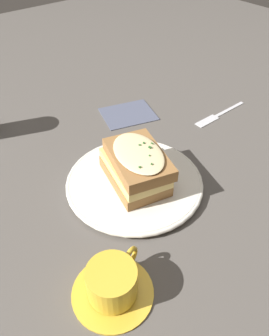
# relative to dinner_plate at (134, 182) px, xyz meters

# --- Properties ---
(ground_plane) EXTENTS (2.40, 2.40, 0.00)m
(ground_plane) POSITION_rel_dinner_plate_xyz_m (0.03, 0.03, -0.01)
(ground_plane) COLOR #514C47
(dinner_plate) EXTENTS (0.27, 0.27, 0.02)m
(dinner_plate) POSITION_rel_dinner_plate_xyz_m (0.00, 0.00, 0.00)
(dinner_plate) COLOR silver
(dinner_plate) RESTS_ON ground_plane
(sandwich) EXTENTS (0.13, 0.17, 0.08)m
(sandwich) POSITION_rel_dinner_plate_xyz_m (0.00, -0.00, 0.04)
(sandwich) COLOR olive
(sandwich) RESTS_ON dinner_plate
(teacup_with_saucer) EXTENTS (0.12, 0.12, 0.06)m
(teacup_with_saucer) POSITION_rel_dinner_plate_xyz_m (-0.17, -0.16, 0.02)
(teacup_with_saucer) COLOR gold
(teacup_with_saucer) RESTS_ON ground_plane
(fork) EXTENTS (0.18, 0.02, 0.00)m
(fork) POSITION_rel_dinner_plate_xyz_m (0.32, 0.06, -0.01)
(fork) COLOR silver
(fork) RESTS_ON ground_plane
(napkin) EXTENTS (0.16, 0.14, 0.00)m
(napkin) POSITION_rel_dinner_plate_xyz_m (0.15, 0.21, -0.01)
(napkin) COLOR #4C5166
(napkin) RESTS_ON ground_plane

